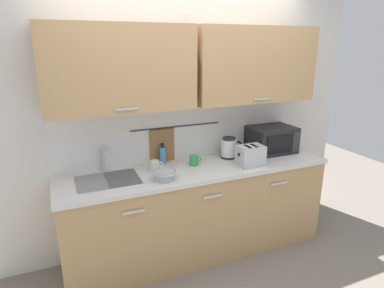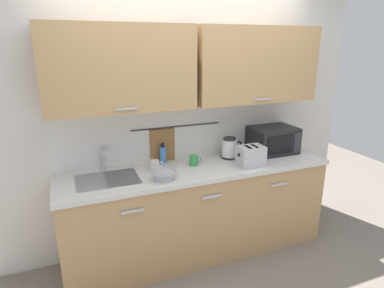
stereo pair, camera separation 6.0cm
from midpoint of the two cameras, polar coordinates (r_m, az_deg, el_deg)
name	(u,v)px [view 1 (the left image)]	position (r m, az deg, el deg)	size (l,w,h in m)	color
ground	(211,268)	(3.25, 2.69, -20.83)	(8.00, 8.00, 0.00)	slate
counter_unit	(197,210)	(3.22, 0.27, -11.43)	(2.53, 0.64, 0.90)	tan
back_wall_assembly	(188,96)	(3.09, -1.25, 8.28)	(3.70, 0.41, 2.50)	silver
sink_faucet	(103,156)	(3.00, -15.81, -2.07)	(0.09, 0.17, 0.22)	#B2B5BA
microwave	(272,139)	(3.51, 13.21, 0.78)	(0.46, 0.35, 0.27)	black
electric_kettle	(229,148)	(3.27, 5.97, -0.66)	(0.23, 0.16, 0.21)	black
dish_soap_bottle	(163,155)	(3.12, -5.70, -1.84)	(0.06, 0.06, 0.20)	#3F8CD8
mug_near_sink	(155,166)	(2.96, -7.02, -3.75)	(0.12, 0.08, 0.09)	silver
mixing_bowl	(165,175)	(2.76, -5.44, -5.36)	(0.21, 0.21, 0.08)	#A5ADB7
toaster	(250,156)	(3.09, 9.60, -2.00)	(0.26, 0.17, 0.19)	#B7BABF
mug_by_kettle	(194,160)	(3.07, -0.23, -2.85)	(0.12, 0.08, 0.09)	green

